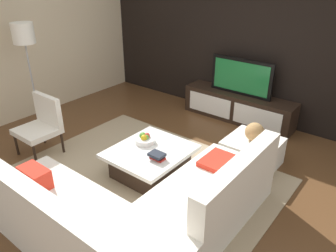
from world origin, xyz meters
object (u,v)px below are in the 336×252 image
(television, at_px, (241,77))
(accent_chair_near, at_px, (42,122))
(media_console, at_px, (238,107))
(ottoman, at_px, (252,153))
(fruit_bowl, at_px, (145,139))
(decorative_ball, at_px, (255,132))
(sectional_couch, at_px, (135,213))
(coffee_table, at_px, (151,161))
(floor_lamp, at_px, (24,40))
(book_stack, at_px, (157,156))

(television, bearing_deg, accent_chair_near, -121.80)
(media_console, height_order, accent_chair_near, accent_chair_near)
(television, relative_size, ottoman, 1.62)
(fruit_bowl, distance_m, decorative_ball, 1.49)
(media_console, distance_m, fruit_bowl, 2.22)
(television, xyz_separation_m, sectional_couch, (0.51, -3.24, -0.52))
(coffee_table, relative_size, accent_chair_near, 1.20)
(sectional_couch, bearing_deg, floor_lamp, 164.86)
(fruit_bowl, height_order, book_stack, fruit_bowl)
(ottoman, bearing_deg, accent_chair_near, -148.97)
(media_console, bearing_deg, television, 90.00)
(coffee_table, height_order, decorative_ball, decorative_ball)
(coffee_table, relative_size, floor_lamp, 0.59)
(television, bearing_deg, media_console, -90.00)
(accent_chair_near, xyz_separation_m, fruit_bowl, (1.47, 0.63, -0.06))
(television, relative_size, accent_chair_near, 1.31)
(fruit_bowl, bearing_deg, coffee_table, -29.19)
(coffee_table, distance_m, ottoman, 1.43)
(television, distance_m, fruit_bowl, 2.25)
(television, height_order, ottoman, television)
(book_stack, bearing_deg, television, 92.88)
(book_stack, bearing_deg, accent_chair_near, -167.69)
(sectional_couch, relative_size, fruit_bowl, 8.63)
(coffee_table, relative_size, ottoman, 1.50)
(sectional_couch, xyz_separation_m, accent_chair_near, (-2.26, 0.41, 0.20))
(floor_lamp, relative_size, book_stack, 9.10)
(television, height_order, decorative_ball, television)
(television, bearing_deg, coffee_table, -92.49)
(sectional_couch, xyz_separation_m, decorative_ball, (0.35, 1.99, 0.24))
(coffee_table, bearing_deg, ottoman, 47.28)
(ottoman, height_order, decorative_ball, decorative_ball)
(accent_chair_near, bearing_deg, decorative_ball, 36.90)
(media_console, bearing_deg, book_stack, -87.12)
(media_console, relative_size, book_stack, 10.41)
(television, relative_size, fruit_bowl, 4.06)
(coffee_table, bearing_deg, book_stack, -28.16)
(coffee_table, bearing_deg, decorative_ball, 47.28)
(decorative_ball, bearing_deg, media_console, 124.83)
(coffee_table, height_order, fruit_bowl, fruit_bowl)
(television, height_order, sectional_couch, television)
(coffee_table, xyz_separation_m, accent_chair_near, (-1.65, -0.53, 0.29))
(coffee_table, distance_m, decorative_ball, 1.46)
(fruit_bowl, bearing_deg, decorative_ball, 39.39)
(media_console, relative_size, floor_lamp, 1.14)
(television, xyz_separation_m, fruit_bowl, (-0.28, -2.19, -0.38))
(sectional_couch, xyz_separation_m, ottoman, (0.35, 1.99, -0.09))
(sectional_couch, distance_m, floor_lamp, 3.44)
(sectional_couch, bearing_deg, fruit_bowl, 127.39)
(fruit_bowl, relative_size, book_stack, 1.44)
(ottoman, bearing_deg, sectional_couch, -100.11)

